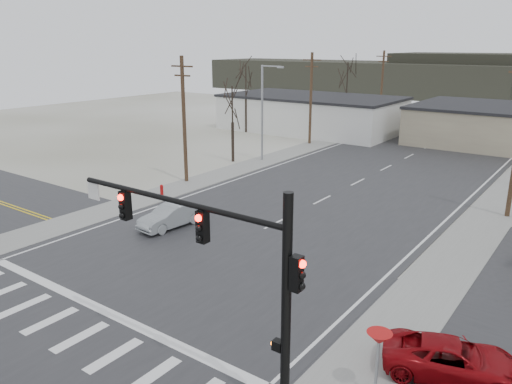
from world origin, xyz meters
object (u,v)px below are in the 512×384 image
(traffic_signal_mast, at_px, (232,264))
(car_far_b, at_px, (439,113))
(car_far_a, at_px, (505,136))
(car_parked_red, at_px, (453,359))
(sedan_crossing, at_px, (170,216))
(fire_hydrant, at_px, (162,190))

(traffic_signal_mast, xyz_separation_m, car_far_b, (-13.69, 67.28, -3.91))
(car_far_a, relative_size, car_parked_red, 1.23)
(sedan_crossing, bearing_deg, car_parked_red, -9.13)
(sedan_crossing, height_order, car_parked_red, sedan_crossing)
(sedan_crossing, distance_m, car_far_a, 43.12)
(car_parked_red, bearing_deg, sedan_crossing, 57.29)
(fire_hydrant, relative_size, car_parked_red, 0.19)
(fire_hydrant, xyz_separation_m, car_far_a, (16.49, 37.30, 0.41))
(traffic_signal_mast, bearing_deg, car_far_b, 101.50)
(car_far_b, bearing_deg, sedan_crossing, -67.88)
(fire_hydrant, height_order, sedan_crossing, sedan_crossing)
(traffic_signal_mast, bearing_deg, car_far_a, 91.78)
(fire_hydrant, relative_size, car_far_a, 0.15)
(fire_hydrant, distance_m, car_far_b, 53.26)
(traffic_signal_mast, distance_m, sedan_crossing, 16.58)
(car_far_b, distance_m, car_parked_red, 64.92)
(sedan_crossing, height_order, car_far_a, car_far_a)
(traffic_signal_mast, relative_size, car_far_a, 1.58)
(car_far_a, height_order, car_parked_red, car_far_a)
(fire_hydrant, xyz_separation_m, car_far_b, (4.40, 53.08, 0.31))
(sedan_crossing, bearing_deg, car_far_a, 80.34)
(sedan_crossing, relative_size, car_far_b, 1.01)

